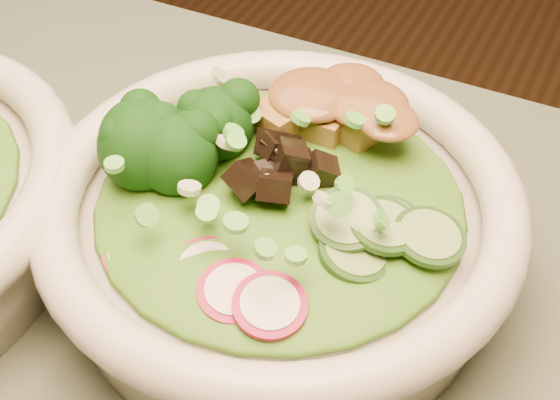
% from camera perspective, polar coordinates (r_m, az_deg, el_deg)
% --- Properties ---
extents(salad_bowl, '(0.29, 0.29, 0.08)m').
position_cam_1_polar(salad_bowl, '(0.48, 0.00, -1.80)').
color(salad_bowl, beige).
rests_on(salad_bowl, dining_table).
extents(lettuce_bed, '(0.22, 0.22, 0.03)m').
position_cam_1_polar(lettuce_bed, '(0.46, 0.00, 0.09)').
color(lettuce_bed, '#296214').
rests_on(lettuce_bed, salad_bowl).
extents(broccoli_florets, '(0.11, 0.10, 0.05)m').
position_cam_1_polar(broccoli_florets, '(0.48, -7.36, 4.14)').
color(broccoli_florets, black).
rests_on(broccoli_florets, salad_bowl).
extents(radish_slices, '(0.13, 0.08, 0.02)m').
position_cam_1_polar(radish_slices, '(0.42, -4.36, -5.65)').
color(radish_slices, maroon).
rests_on(radish_slices, salad_bowl).
extents(cucumber_slices, '(0.10, 0.10, 0.04)m').
position_cam_1_polar(cucumber_slices, '(0.43, 8.18, -1.82)').
color(cucumber_slices, '#89B464').
rests_on(cucumber_slices, salad_bowl).
extents(mushroom_heap, '(0.10, 0.10, 0.04)m').
position_cam_1_polar(mushroom_heap, '(0.46, 0.78, 2.50)').
color(mushroom_heap, black).
rests_on(mushroom_heap, salad_bowl).
extents(tofu_cubes, '(0.11, 0.09, 0.04)m').
position_cam_1_polar(tofu_cubes, '(0.50, 3.94, 5.95)').
color(tofu_cubes, olive).
rests_on(tofu_cubes, salad_bowl).
extents(peanut_sauce, '(0.08, 0.06, 0.02)m').
position_cam_1_polar(peanut_sauce, '(0.49, 4.02, 7.24)').
color(peanut_sauce, brown).
rests_on(peanut_sauce, tofu_cubes).
extents(scallion_garnish, '(0.21, 0.21, 0.03)m').
position_cam_1_polar(scallion_garnish, '(0.45, 0.00, 2.56)').
color(scallion_garnish, '#5BC144').
rests_on(scallion_garnish, salad_bowl).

